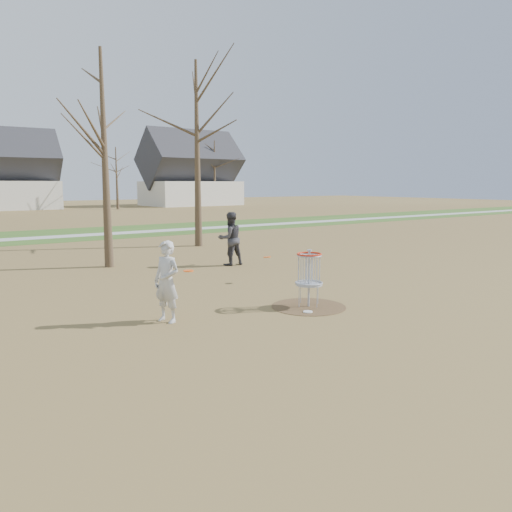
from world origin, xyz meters
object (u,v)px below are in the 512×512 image
at_px(disc_golf_basket, 309,269).
at_px(player_throwing, 230,239).
at_px(player_standing, 167,282).
at_px(disc_grounded, 308,312).

bearing_deg(disc_golf_basket, player_throwing, 74.63).
height_order(player_standing, disc_golf_basket, player_standing).
bearing_deg(disc_grounded, player_standing, 158.77).
bearing_deg(player_standing, disc_grounded, 45.45).
distance_m(player_throwing, disc_golf_basket, 6.58).
relative_size(player_standing, player_throwing, 0.91).
distance_m(disc_grounded, disc_golf_basket, 1.05).
bearing_deg(disc_grounded, disc_golf_basket, 47.55).
height_order(player_standing, player_throwing, player_throwing).
distance_m(player_throwing, disc_grounded, 7.14).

